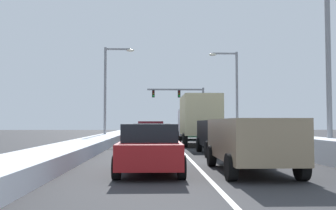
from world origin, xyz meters
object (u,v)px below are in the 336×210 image
Objects in this scene: suv_black_right_lane_second at (222,134)px; box_truck_right_lane_third at (198,118)px; suv_maroon_center_lane_fourth at (151,129)px; sedan_red_center_lane_nearest at (150,148)px; traffic_light_gantry at (186,101)px; sedan_navy_center_lane_second at (152,140)px; suv_tan_right_lane_nearest at (250,140)px; street_lamp_right_mid at (233,87)px; sedan_green_right_lane_fourth at (191,131)px; sedan_gray_center_lane_third at (151,135)px; street_lamp_left_mid at (109,85)px; street_lamp_right_near at (320,35)px.

suv_black_right_lane_second is 0.68× the size of box_truck_right_lane_third.
suv_black_right_lane_second is at bearing -87.59° from box_truck_right_lane_third.
sedan_red_center_lane_nearest is at bearing -89.49° from suv_maroon_center_lane_fourth.
traffic_light_gantry is (0.73, 30.52, 3.48)m from suv_black_right_lane_second.
suv_maroon_center_lane_fourth reaches higher than sedan_navy_center_lane_second.
suv_tan_right_lane_nearest is 22.32m from street_lamp_right_mid.
suv_black_right_lane_second is at bearing -89.92° from sedan_green_right_lane_fourth.
sedan_red_center_lane_nearest is 1.00× the size of sedan_navy_center_lane_second.
sedan_green_right_lane_fourth is 0.92× the size of suv_maroon_center_lane_fourth.
suv_tan_right_lane_nearest is at bearing -80.41° from suv_maroon_center_lane_fourth.
suv_black_right_lane_second is 1.09× the size of sedan_green_right_lane_fourth.
sedan_red_center_lane_nearest is 0.56× the size of street_lamp_right_mid.
sedan_green_right_lane_fourth is at bearing 81.31° from sedan_red_center_lane_nearest.
traffic_light_gantry reaches higher than sedan_gray_center_lane_third.
box_truck_right_lane_third is 10.39m from street_lamp_left_mid.
traffic_light_gantry is 0.94× the size of street_lamp_right_mid.
suv_tan_right_lane_nearest reaches higher than sedan_green_right_lane_fourth.
suv_maroon_center_lane_fourth is (-0.17, 19.37, 0.25)m from sedan_red_center_lane_nearest.
street_lamp_right_mid is (0.01, 17.76, -0.51)m from street_lamp_right_near.
street_lamp_right_mid reaches higher than sedan_green_right_lane_fourth.
sedan_green_right_lane_fourth is (-0.02, 16.12, -0.25)m from suv_black_right_lane_second.
sedan_red_center_lane_nearest is 1.00× the size of sedan_gray_center_lane_third.
sedan_gray_center_lane_third is 9.97m from street_lamp_left_mid.
street_lamp_right_near is 17.77m from street_lamp_right_mid.
street_lamp_left_mid is at bearing 157.13° from suv_maroon_center_lane_fourth.
sedan_gray_center_lane_third is (-0.11, 12.69, 0.00)m from sedan_red_center_lane_nearest.
sedan_navy_center_lane_second is at bearing -111.15° from box_truck_right_lane_third.
sedan_green_right_lane_fourth is 0.50× the size of street_lamp_right_near.
sedan_navy_center_lane_second is at bearing 117.63° from suv_tan_right_lane_nearest.
street_lamp_left_mid is at bearing 100.50° from sedan_red_center_lane_nearest.
street_lamp_left_mid is (-3.88, 20.93, 4.15)m from sedan_red_center_lane_nearest.
street_lamp_right_near is at bearing -68.48° from box_truck_right_lane_third.
suv_maroon_center_lane_fourth is at bearing -22.87° from street_lamp_left_mid.
traffic_light_gantry is at bearing 87.40° from box_truck_right_lane_third.
suv_maroon_center_lane_fourth is (-3.33, 5.45, -0.88)m from box_truck_right_lane_third.
street_lamp_left_mid is at bearing 116.93° from suv_black_right_lane_second.
suv_black_right_lane_second reaches higher than sedan_navy_center_lane_second.
sedan_red_center_lane_nearest is 12.69m from sedan_gray_center_lane_third.
sedan_navy_center_lane_second is 0.60× the size of traffic_light_gantry.
sedan_gray_center_lane_third is 12.10m from street_lamp_right_mid.
sedan_gray_center_lane_third is at bearing 104.15° from suv_tan_right_lane_nearest.
street_lamp_right_near reaches higher than suv_tan_right_lane_nearest.
suv_maroon_center_lane_fourth is at bearing 105.77° from suv_black_right_lane_second.
sedan_red_center_lane_nearest is (-3.47, -6.46, -0.25)m from suv_black_right_lane_second.
street_lamp_right_mid reaches higher than suv_tan_right_lane_nearest.
street_lamp_right_near is at bearing 43.54° from suv_tan_right_lane_nearest.
sedan_red_center_lane_nearest is at bearing -79.50° from street_lamp_left_mid.
street_lamp_left_mid reaches higher than street_lamp_right_mid.
street_lamp_right_mid is (4.07, 21.62, 3.78)m from suv_tan_right_lane_nearest.
traffic_light_gantry reaches higher than suv_tan_right_lane_nearest.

